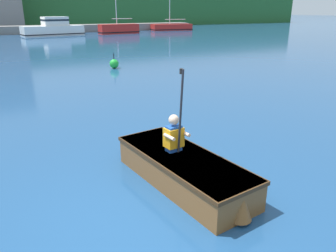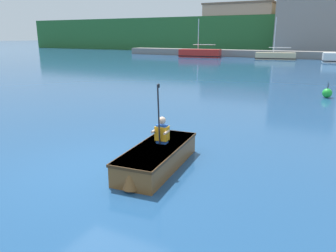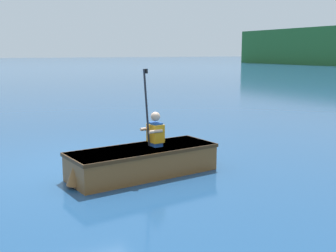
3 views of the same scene
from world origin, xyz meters
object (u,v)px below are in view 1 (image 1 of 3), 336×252
object	(u,v)px
moored_boat_dock_west_inner	(119,29)
moored_boat_dock_center_far	(53,28)
channel_buoy	(114,64)
moored_boat_dock_east_inner	(172,27)
rowboat_foreground	(184,169)
person_paddler	(174,134)

from	to	relation	value
moored_boat_dock_west_inner	moored_boat_dock_center_far	distance (m)	7.39
moored_boat_dock_center_far	channel_buoy	xyz separation A→B (m)	(-1.66, -23.70, -0.52)
moored_boat_dock_center_far	moored_boat_dock_east_inner	distance (m)	16.18
moored_boat_dock_east_inner	channel_buoy	bearing A→B (deg)	-124.59
moored_boat_dock_west_inner	channel_buoy	xyz separation A→B (m)	(-9.02, -23.00, -0.31)
moored_boat_dock_east_inner	channel_buoy	world-z (taller)	moored_boat_dock_east_inner
moored_boat_dock_west_inner	rowboat_foreground	xyz separation A→B (m)	(-11.91, -34.19, -0.25)
channel_buoy	moored_boat_dock_center_far	bearing A→B (deg)	86.00
person_paddler	rowboat_foreground	bearing A→B (deg)	-84.19
rowboat_foreground	person_paddler	distance (m)	0.58
moored_boat_dock_center_far	rowboat_foreground	xyz separation A→B (m)	(-4.55, -34.88, -0.46)
person_paddler	channel_buoy	distance (m)	11.30
person_paddler	moored_boat_dock_west_inner	bearing A→B (deg)	70.59
moored_boat_dock_center_far	channel_buoy	world-z (taller)	moored_boat_dock_center_far
moored_boat_dock_east_inner	channel_buoy	size ratio (longest dim) A/B	8.39
rowboat_foreground	channel_buoy	size ratio (longest dim) A/B	3.89
moored_boat_dock_center_far	channel_buoy	bearing A→B (deg)	-94.00
channel_buoy	person_paddler	bearing A→B (deg)	-105.03
rowboat_foreground	channel_buoy	bearing A→B (deg)	75.49
moored_boat_dock_west_inner	moored_boat_dock_east_inner	xyz separation A→B (m)	(8.70, 2.69, -0.12)
channel_buoy	rowboat_foreground	bearing A→B (deg)	-104.51
moored_boat_dock_east_inner	moored_boat_dock_center_far	bearing A→B (deg)	-172.92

